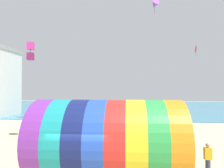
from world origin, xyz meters
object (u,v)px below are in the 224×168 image
object	(u,v)px
bystander_near_water	(79,127)
bystander_mid_beach	(177,122)
kite_handler	(208,159)
kite_red_diamond	(196,49)
giant_inflatable_tube	(108,139)
kite_purple_delta	(155,4)
kite_magenta_box	(31,51)

from	to	relation	value
bystander_near_water	bystander_mid_beach	xyz separation A→B (m)	(9.39, 4.06, -0.05)
kite_handler	kite_red_diamond	xyz separation A→B (m)	(4.33, 15.53, 8.44)
bystander_near_water	bystander_mid_beach	bearing A→B (deg)	23.40
kite_red_diamond	giant_inflatable_tube	bearing A→B (deg)	-119.29
giant_inflatable_tube	bystander_mid_beach	distance (m)	13.47
kite_purple_delta	bystander_mid_beach	distance (m)	14.56
kite_purple_delta	kite_red_diamond	xyz separation A→B (m)	(5.19, 0.83, -5.58)
giant_inflatable_tube	kite_purple_delta	xyz separation A→B (m)	(4.02, 15.59, 12.94)
bystander_mid_beach	kite_handler	bearing A→B (deg)	-94.81
kite_purple_delta	bystander_near_water	bearing A→B (deg)	-135.12
kite_red_diamond	bystander_near_water	xyz separation A→B (m)	(-12.78, -8.39, -8.39)
giant_inflatable_tube	kite_purple_delta	size ratio (longest dim) A/B	3.78
bystander_near_water	kite_magenta_box	bearing A→B (deg)	-156.50
kite_handler	kite_purple_delta	world-z (taller)	kite_purple_delta
bystander_near_water	kite_purple_delta	bearing A→B (deg)	44.88
kite_handler	bystander_near_water	xyz separation A→B (m)	(-8.45, 7.15, 0.04)
kite_red_diamond	kite_purple_delta	bearing A→B (deg)	-170.90
kite_magenta_box	bystander_near_water	world-z (taller)	kite_magenta_box
kite_purple_delta	kite_red_diamond	world-z (taller)	kite_purple_delta
kite_handler	bystander_near_water	size ratio (longest dim) A/B	0.96
kite_handler	kite_purple_delta	size ratio (longest dim) A/B	0.86
giant_inflatable_tube	bystander_mid_beach	size ratio (longest dim) A/B	4.40
kite_magenta_box	kite_red_diamond	world-z (taller)	kite_red_diamond
giant_inflatable_tube	kite_red_diamond	size ratio (longest dim) A/B	5.61
kite_magenta_box	bystander_mid_beach	distance (m)	15.79
kite_purple_delta	kite_magenta_box	xyz separation A→B (m)	(-11.35, -9.19, -7.39)
kite_purple_delta	kite_handler	bearing A→B (deg)	-86.65
giant_inflatable_tube	bystander_near_water	xyz separation A→B (m)	(-3.57, 8.03, -1.03)
kite_handler	kite_purple_delta	xyz separation A→B (m)	(-0.86, 14.70, 14.02)
kite_handler	kite_magenta_box	distance (m)	14.95
kite_purple_delta	bystander_mid_beach	bearing A→B (deg)	-62.67
bystander_near_water	bystander_mid_beach	size ratio (longest dim) A/B	1.05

